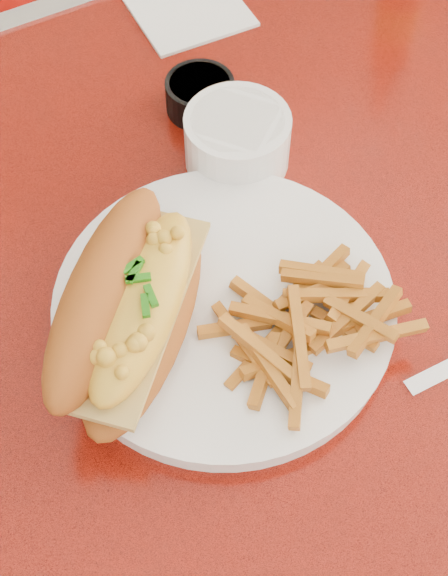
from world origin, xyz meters
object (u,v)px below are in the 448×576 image
diner_table (236,347)px  dinner_plate (224,307)px  fork (214,359)px  sauce_cup_right (200,94)px  mac_hoagie (129,307)px  gravy_ramekin (237,139)px  booth_bench_far (21,97)px

diner_table → dinner_plate: dinner_plate is taller
fork → sauce_cup_right: size_ratio=1.88×
dinner_plate → mac_hoagie: bearing=173.0°
mac_hoagie → gravy_ramekin: size_ratio=1.79×
diner_table → booth_bench_far: booth_bench_far is taller
diner_table → booth_bench_far: (0.00, 0.81, -0.32)m
mac_hoagie → gravy_ramekin: bearing=-6.9°
fork → sauce_cup_right: 0.30m
diner_table → booth_bench_far: 0.87m
gravy_ramekin → mac_hoagie: bearing=-141.8°
mac_hoagie → fork: mac_hoagie is taller
mac_hoagie → booth_bench_far: bearing=37.1°
sauce_cup_right → dinner_plate: bearing=-113.4°
diner_table → sauce_cup_right: bearing=71.9°
booth_bench_far → mac_hoagie: booth_bench_far is taller
mac_hoagie → fork: size_ratio=1.30×
booth_bench_far → mac_hoagie: bearing=-97.8°
dinner_plate → fork: (-0.03, -0.04, 0.01)m
dinner_plate → gravy_ramekin: gravy_ramekin is taller
gravy_ramekin → dinner_plate: bearing=-123.1°
fork → dinner_plate: bearing=-41.2°
diner_table → gravy_ramekin: gravy_ramekin is taller
fork → sauce_cup_right: bearing=-30.1°
sauce_cup_right → diner_table: bearing=-108.1°
diner_table → dinner_plate: size_ratio=3.65×
gravy_ramekin → sauce_cup_right: 0.08m
sauce_cup_right → mac_hoagie: bearing=-129.1°
dinner_plate → sauce_cup_right: sauce_cup_right is taller
booth_bench_far → gravy_ramekin: 0.88m
dinner_plate → gravy_ramekin: (0.09, 0.14, 0.02)m
mac_hoagie → diner_table: bearing=-28.6°
fork → booth_bench_far: bearing=-8.8°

